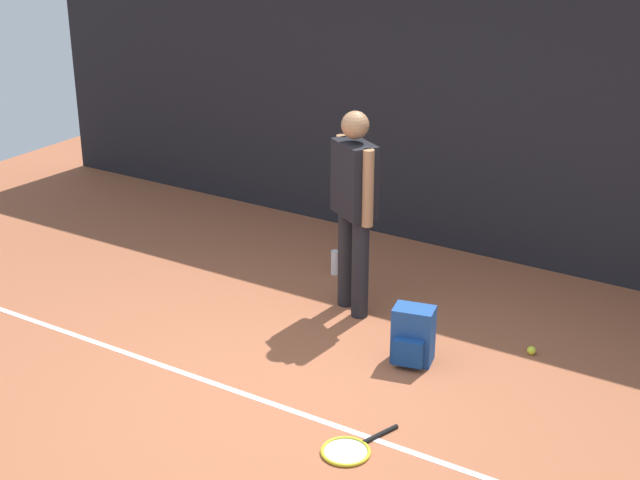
# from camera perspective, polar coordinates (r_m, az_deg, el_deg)

# --- Properties ---
(ground_plane) EXTENTS (12.00, 12.00, 0.00)m
(ground_plane) POSITION_cam_1_polar(r_m,az_deg,el_deg) (6.84, -1.80, -8.87)
(ground_plane) COLOR #9E5638
(back_fence) EXTENTS (10.00, 0.10, 2.79)m
(back_fence) POSITION_cam_1_polar(r_m,az_deg,el_deg) (8.77, 9.13, 7.90)
(back_fence) COLOR black
(back_fence) RESTS_ON ground
(court_line) EXTENTS (9.00, 0.05, 0.00)m
(court_line) POSITION_cam_1_polar(r_m,az_deg,el_deg) (6.66, -3.00, -9.78)
(court_line) COLOR white
(court_line) RESTS_ON ground
(tennis_player) EXTENTS (0.47, 0.40, 1.70)m
(tennis_player) POSITION_cam_1_polar(r_m,az_deg,el_deg) (7.54, 2.07, 2.37)
(tennis_player) COLOR black
(tennis_player) RESTS_ON ground
(tennis_racket) EXTENTS (0.41, 0.64, 0.03)m
(tennis_racket) POSITION_cam_1_polar(r_m,az_deg,el_deg) (6.18, 1.76, -12.51)
(tennis_racket) COLOR black
(tennis_racket) RESTS_ON ground
(backpack) EXTENTS (0.34, 0.33, 0.44)m
(backpack) POSITION_cam_1_polar(r_m,az_deg,el_deg) (7.09, 5.60, -5.82)
(backpack) COLOR #1E478C
(backpack) RESTS_ON ground
(tennis_ball_near_player) EXTENTS (0.07, 0.07, 0.07)m
(tennis_ball_near_player) POSITION_cam_1_polar(r_m,az_deg,el_deg) (7.41, 12.62, -6.51)
(tennis_ball_near_player) COLOR #CCE033
(tennis_ball_near_player) RESTS_ON ground
(water_bottle) EXTENTS (0.07, 0.07, 0.23)m
(water_bottle) POSITION_cam_1_polar(r_m,az_deg,el_deg) (8.53, 0.89, -1.36)
(water_bottle) COLOR white
(water_bottle) RESTS_ON ground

